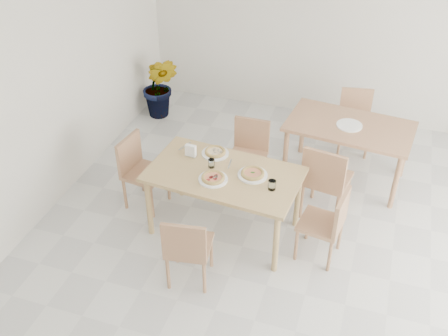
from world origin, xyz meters
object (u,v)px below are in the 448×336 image
(main_table, at_px, (224,179))
(chair_east, at_px, (329,221))
(plate_mushroom, at_px, (215,153))
(plate_empty, at_px, (349,125))
(tumbler_b, at_px, (211,163))
(potted_plant, at_px, (160,87))
(plate_margherita, at_px, (253,175))
(pizza_margherita, at_px, (253,173))
(pizza_pepperoni, at_px, (213,177))
(chair_north, at_px, (249,150))
(chair_back_s, at_px, (325,178))
(chair_south, at_px, (187,247))
(second_table, at_px, (349,131))
(tumbler_a, at_px, (272,185))
(chair_west, at_px, (139,167))
(pizza_mushroom, at_px, (215,152))
(plate_pepperoni, at_px, (213,179))
(napkin_holder, at_px, (191,151))
(chair_back_n, at_px, (355,116))

(main_table, bearing_deg, chair_east, 0.79)
(plate_mushroom, height_order, plate_empty, same)
(tumbler_b, height_order, potted_plant, potted_plant)
(plate_margherita, height_order, plate_empty, same)
(pizza_margherita, xyz_separation_m, tumbler_b, (-0.44, 0.02, 0.01))
(main_table, xyz_separation_m, pizza_pepperoni, (-0.07, -0.15, 0.11))
(chair_north, bearing_deg, pizza_margherita, -72.46)
(main_table, distance_m, chair_back_s, 1.10)
(chair_south, xyz_separation_m, potted_plant, (-1.55, 2.90, -0.01))
(plate_margherita, distance_m, plate_mushroom, 0.54)
(pizza_pepperoni, bearing_deg, chair_east, 3.39)
(chair_north, distance_m, pizza_margherita, 0.91)
(second_table, xyz_separation_m, plate_empty, (-0.01, -0.03, 0.10))
(plate_mushroom, xyz_separation_m, pizza_pepperoni, (0.13, -0.44, 0.02))
(chair_east, bearing_deg, pizza_margherita, -89.97)
(second_table, height_order, potted_plant, potted_plant)
(pizza_pepperoni, xyz_separation_m, second_table, (1.16, 1.49, -0.12))
(pizza_pepperoni, distance_m, tumbler_a, 0.59)
(pizza_pepperoni, height_order, chair_back_s, chair_back_s)
(chair_west, height_order, pizza_margherita, chair_west)
(pizza_mushroom, relative_size, second_table, 0.19)
(plate_pepperoni, bearing_deg, chair_west, 163.11)
(chair_west, xyz_separation_m, tumbler_a, (1.57, -0.26, 0.31))
(pizza_pepperoni, relative_size, plate_empty, 0.83)
(pizza_margherita, bearing_deg, pizza_pepperoni, -151.54)
(chair_east, bearing_deg, main_table, -85.49)
(tumbler_b, bearing_deg, chair_back_s, 22.64)
(chair_east, bearing_deg, chair_back_s, -158.38)
(pizza_mushroom, height_order, tumbler_b, tumbler_b)
(chair_south, xyz_separation_m, tumbler_a, (0.60, 0.73, 0.32))
(main_table, relative_size, pizza_margherita, 5.62)
(chair_west, height_order, plate_empty, chair_west)
(chair_west, relative_size, napkin_holder, 6.07)
(pizza_mushroom, distance_m, tumbler_b, 0.23)
(pizza_margherita, bearing_deg, chair_back_n, 68.17)
(plate_empty, bearing_deg, chair_south, -118.32)
(pizza_margherita, distance_m, napkin_holder, 0.72)
(chair_north, xyz_separation_m, napkin_holder, (-0.45, -0.69, 0.33))
(main_table, bearing_deg, tumbler_a, -6.92)
(chair_north, distance_m, chair_east, 1.43)
(pizza_pepperoni, bearing_deg, chair_south, -91.25)
(tumbler_a, xyz_separation_m, plate_empty, (0.56, 1.43, -0.04))
(chair_back_n, distance_m, potted_plant, 2.73)
(chair_west, xyz_separation_m, plate_mushroom, (0.85, 0.14, 0.27))
(plate_mushroom, relative_size, tumbler_b, 3.23)
(pizza_margherita, bearing_deg, plate_pepperoni, -151.54)
(tumbler_b, bearing_deg, pizza_pepperoni, -66.62)
(chair_back_s, bearing_deg, chair_south, 61.90)
(pizza_margherita, bearing_deg, chair_north, 107.83)
(chair_west, height_order, second_table, chair_west)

